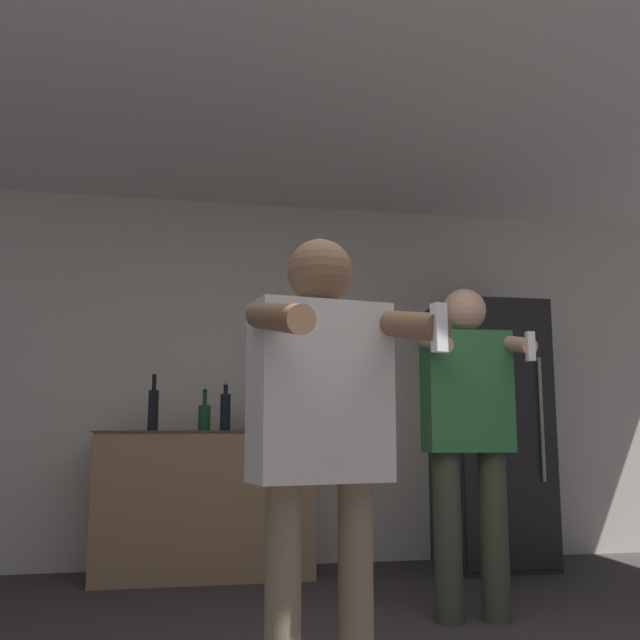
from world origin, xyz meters
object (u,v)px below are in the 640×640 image
at_px(bottle_brown_liquor, 153,408).
at_px(bottle_amber_bourbon, 252,410).
at_px(person_man_side, 468,425).
at_px(bottle_green_wine, 225,410).
at_px(bottle_tall_gin, 270,412).
at_px(bottle_clear_vodka, 204,416).
at_px(person_woman_foreground, 322,419).
at_px(refrigerator, 490,432).

bearing_deg(bottle_brown_liquor, bottle_amber_bourbon, 0.00).
relative_size(bottle_amber_bourbon, person_man_side, 0.19).
bearing_deg(bottle_green_wine, bottle_tall_gin, 0.00).
relative_size(bottle_clear_vodka, person_woman_foreground, 0.17).
bearing_deg(bottle_green_wine, bottle_amber_bourbon, -0.00).
distance_m(bottle_clear_vodka, bottle_green_wine, 0.14).
height_order(refrigerator, bottle_green_wine, refrigerator).
height_order(bottle_tall_gin, bottle_amber_bourbon, bottle_tall_gin).
bearing_deg(person_woman_foreground, person_man_side, 50.42).
bearing_deg(bottle_amber_bourbon, refrigerator, 0.92).
bearing_deg(refrigerator, bottle_clear_vodka, -179.22).
height_order(bottle_tall_gin, person_man_side, person_man_side).
height_order(bottle_clear_vodka, person_woman_foreground, person_woman_foreground).
xyz_separation_m(bottle_tall_gin, bottle_amber_bourbon, (-0.12, -0.00, 0.01)).
relative_size(bottle_amber_bourbon, bottle_green_wine, 0.99).
relative_size(refrigerator, person_woman_foreground, 1.16).
height_order(bottle_tall_gin, person_woman_foreground, person_woman_foreground).
distance_m(bottle_brown_liquor, bottle_clear_vodka, 0.33).
xyz_separation_m(bottle_clear_vodka, person_woman_foreground, (0.30, -2.44, -0.05)).
bearing_deg(person_woman_foreground, bottle_brown_liquor, 104.37).
bearing_deg(bottle_clear_vodka, bottle_brown_liquor, -180.00).
height_order(bottle_tall_gin, bottle_green_wine, bottle_tall_gin).
distance_m(bottle_clear_vodka, person_woman_foreground, 2.46).
distance_m(bottle_green_wine, person_woman_foreground, 2.45).
bearing_deg(bottle_brown_liquor, bottle_tall_gin, 0.00).
bearing_deg(bottle_amber_bourbon, bottle_brown_liquor, 180.00).
relative_size(bottle_green_wine, person_woman_foreground, 0.20).
distance_m(refrigerator, bottle_amber_bourbon, 1.66).
distance_m(bottle_brown_liquor, person_woman_foreground, 2.52).
relative_size(bottle_clear_vodka, bottle_green_wine, 0.84).
height_order(bottle_green_wine, person_man_side, person_man_side).
bearing_deg(person_man_side, bottle_clear_vodka, 135.59).
height_order(bottle_brown_liquor, person_woman_foreground, person_woman_foreground).
bearing_deg(person_man_side, bottle_green_wine, 132.46).
xyz_separation_m(refrigerator, bottle_tall_gin, (-1.54, -0.03, 0.13)).
distance_m(bottle_clear_vodka, bottle_amber_bourbon, 0.31).
distance_m(bottle_tall_gin, person_man_side, 1.52).
xyz_separation_m(refrigerator, person_man_side, (-0.68, -1.28, 0.05)).
bearing_deg(person_man_side, bottle_tall_gin, 124.25).
xyz_separation_m(refrigerator, bottle_amber_bourbon, (-1.66, -0.03, 0.14)).
relative_size(bottle_brown_liquor, bottle_amber_bourbon, 1.14).
bearing_deg(person_woman_foreground, bottle_amber_bourbon, 89.88).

